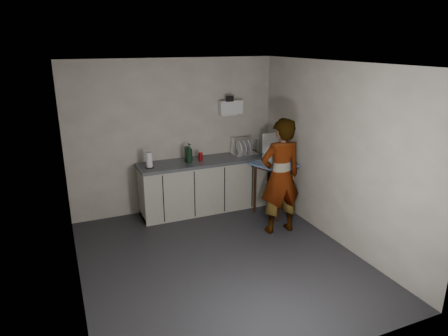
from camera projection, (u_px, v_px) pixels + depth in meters
name	position (u px, v px, depth m)	size (l,w,h in m)	color
ground	(220.00, 260.00, 5.45)	(4.00, 4.00, 0.00)	#28272C
wall_back	(175.00, 136.00, 6.80)	(3.60, 0.02, 2.60)	#B3AA9C
wall_right	(335.00, 154.00, 5.73)	(0.02, 4.00, 2.60)	#B3AA9C
wall_left	(70.00, 189.00, 4.39)	(0.02, 4.00, 2.60)	#B3AA9C
ceiling	(220.00, 64.00, 4.67)	(3.60, 4.00, 0.01)	white
kitchen_counter	(204.00, 187.00, 6.96)	(2.24, 0.62, 0.91)	black
wall_shelf	(230.00, 107.00, 6.98)	(0.42, 0.18, 0.37)	white
side_table	(277.00, 169.00, 6.74)	(0.90, 0.90, 0.90)	#3A1A0D
standing_man	(280.00, 177.00, 6.03)	(0.66, 0.43, 1.80)	#B2A593
soap_bottle	(189.00, 153.00, 6.65)	(0.12, 0.13, 0.32)	black
soda_can	(201.00, 156.00, 6.79)	(0.07, 0.07, 0.14)	red
dark_bottle	(187.00, 154.00, 6.69)	(0.08, 0.08, 0.26)	black
paper_towel	(149.00, 160.00, 6.38)	(0.14, 0.14, 0.26)	black
dish_rack	(244.00, 151.00, 7.15)	(0.44, 0.33, 0.31)	white
bakery_box	(275.00, 155.00, 6.77)	(0.34, 0.35, 0.46)	white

